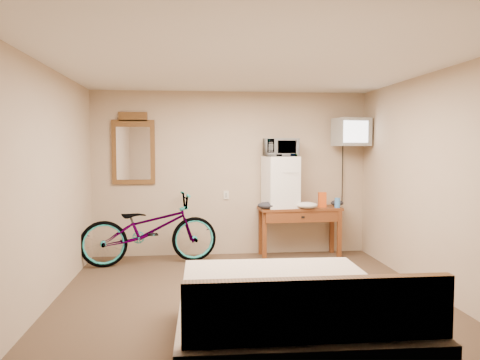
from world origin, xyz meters
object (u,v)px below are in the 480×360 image
at_px(crt_television, 351,132).
at_px(wall_mirror, 133,149).
at_px(bed, 288,323).
at_px(blue_cup, 337,203).
at_px(bicycle, 150,229).
at_px(mini_fridge, 281,182).
at_px(microwave, 281,147).
at_px(desk, 300,216).

xyz_separation_m(crt_television, wall_mirror, (-3.26, 0.25, -0.26)).
height_order(wall_mirror, bed, wall_mirror).
relative_size(blue_cup, bicycle, 0.08).
xyz_separation_m(bicycle, bed, (1.32, -3.15, -0.21)).
distance_m(mini_fridge, microwave, 0.52).
relative_size(microwave, blue_cup, 3.31).
relative_size(mini_fridge, bed, 0.35).
distance_m(wall_mirror, bed, 4.19).
height_order(microwave, wall_mirror, wall_mirror).
distance_m(microwave, crt_television, 1.10).
height_order(blue_cup, bed, bed).
relative_size(desk, mini_fridge, 1.63).
bearing_deg(mini_fridge, crt_television, -1.04).
bearing_deg(wall_mirror, bed, -66.38).
bearing_deg(crt_television, bed, -116.26).
height_order(desk, bed, bed).
height_order(blue_cup, wall_mirror, wall_mirror).
xyz_separation_m(desk, crt_television, (0.78, 0.02, 1.26)).
xyz_separation_m(wall_mirror, bicycle, (0.27, -0.49, -1.12)).
xyz_separation_m(mini_fridge, wall_mirror, (-2.19, 0.23, 0.49)).
height_order(microwave, crt_television, crt_television).
height_order(mini_fridge, bed, mini_fridge).
bearing_deg(bed, mini_fridge, 80.05).
bearing_deg(microwave, desk, -11.93).
height_order(desk, crt_television, crt_television).
bearing_deg(crt_television, mini_fridge, 178.96).
bearing_deg(wall_mirror, desk, -6.19).
bearing_deg(desk, bicycle, -174.32).
xyz_separation_m(desk, microwave, (-0.29, 0.04, 1.03)).
bearing_deg(wall_mirror, microwave, -6.03).
relative_size(desk, blue_cup, 8.52).
height_order(mini_fridge, crt_television, crt_television).
bearing_deg(mini_fridge, wall_mirror, 173.96).
bearing_deg(crt_television, wall_mirror, 175.60).
xyz_separation_m(microwave, bed, (-0.60, -3.41, -1.36)).
distance_m(blue_cup, wall_mirror, 3.16).
distance_m(blue_cup, crt_television, 1.09).
bearing_deg(bicycle, microwave, -93.12).
bearing_deg(wall_mirror, bicycle, -61.28).
xyz_separation_m(desk, wall_mirror, (-2.48, 0.27, 1.00)).
relative_size(microwave, bicycle, 0.25).
bearing_deg(wall_mirror, mini_fridge, -6.04).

